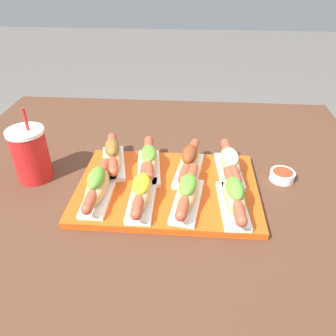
{
  "coord_description": "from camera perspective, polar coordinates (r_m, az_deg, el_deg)",
  "views": [
    {
      "loc": [
        0.09,
        -0.73,
        1.28
      ],
      "look_at": [
        0.04,
        -0.02,
        0.81
      ],
      "focal_mm": 35.0,
      "sensor_mm": 36.0,
      "label": 1
    }
  ],
  "objects": [
    {
      "name": "serving_tray",
      "position": [
        0.86,
        -0.1,
        -3.44
      ],
      "size": [
        0.47,
        0.33,
        0.02
      ],
      "color": "#CC4C14",
      "rests_on": "patio_table"
    },
    {
      "name": "hot_dog_3",
      "position": [
        0.78,
        11.41,
        -4.8
      ],
      "size": [
        0.07,
        0.21,
        0.07
      ],
      "color": "white",
      "rests_on": "serving_tray"
    },
    {
      "name": "hot_dog_2",
      "position": [
        0.78,
        3.44,
        -4.2
      ],
      "size": [
        0.08,
        0.21,
        0.07
      ],
      "color": "white",
      "rests_on": "serving_tray"
    },
    {
      "name": "hot_dog_4",
      "position": [
        0.93,
        -9.58,
        2.3
      ],
      "size": [
        0.1,
        0.21,
        0.08
      ],
      "color": "white",
      "rests_on": "serving_tray"
    },
    {
      "name": "patio_table",
      "position": [
        1.17,
        -1.9,
        -17.18
      ],
      "size": [
        1.28,
        1.15,
        0.75
      ],
      "color": "#4C2D1E",
      "rests_on": "ground_plane"
    },
    {
      "name": "hot_dog_1",
      "position": [
        0.79,
        -4.63,
        -3.98
      ],
      "size": [
        0.06,
        0.21,
        0.07
      ],
      "color": "white",
      "rests_on": "serving_tray"
    },
    {
      "name": "hot_dog_0",
      "position": [
        0.82,
        -12.17,
        -3.04
      ],
      "size": [
        0.06,
        0.21,
        0.08
      ],
      "color": "white",
      "rests_on": "serving_tray"
    },
    {
      "name": "hot_dog_5",
      "position": [
        0.9,
        -3.37,
        1.45
      ],
      "size": [
        0.08,
        0.21,
        0.06
      ],
      "color": "white",
      "rests_on": "serving_tray"
    },
    {
      "name": "hot_dog_7",
      "position": [
        0.9,
        10.74,
        0.9
      ],
      "size": [
        0.07,
        0.21,
        0.07
      ],
      "color": "white",
      "rests_on": "serving_tray"
    },
    {
      "name": "sauce_bowl",
      "position": [
        0.95,
        19.28,
        -1.2
      ],
      "size": [
        0.07,
        0.07,
        0.03
      ],
      "color": "white",
      "rests_on": "patio_table"
    },
    {
      "name": "ground_plane",
      "position": [
        1.48,
        -1.6,
        -26.37
      ],
      "size": [
        12.0,
        12.0,
        0.0
      ],
      "primitive_type": "plane",
      "color": "#605B56"
    },
    {
      "name": "drink_cup",
      "position": [
        0.95,
        -22.79,
        2.19
      ],
      "size": [
        0.1,
        0.1,
        0.21
      ],
      "color": "red",
      "rests_on": "patio_table"
    },
    {
      "name": "hot_dog_6",
      "position": [
        0.89,
        3.72,
        1.14
      ],
      "size": [
        0.09,
        0.21,
        0.08
      ],
      "color": "white",
      "rests_on": "serving_tray"
    }
  ]
}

